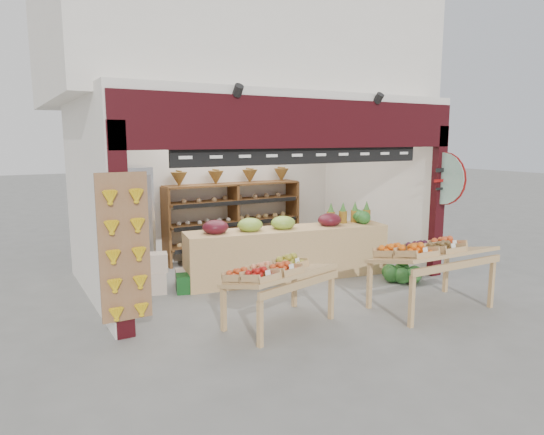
{
  "coord_description": "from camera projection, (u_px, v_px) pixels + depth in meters",
  "views": [
    {
      "loc": [
        -4.05,
        -6.9,
        2.44
      ],
      "look_at": [
        -0.14,
        -0.2,
        1.17
      ],
      "focal_mm": 32.0,
      "sensor_mm": 36.0,
      "label": 1
    }
  ],
  "objects": [
    {
      "name": "banana_board",
      "position": [
        125.0,
        251.0,
        5.75
      ],
      "size": [
        0.6,
        0.15,
        1.8
      ],
      "color": "#8D6140",
      "rests_on": "ground"
    },
    {
      "name": "cardboard_stack",
      "position": [
        169.0,
        277.0,
        7.79
      ],
      "size": [
        1.05,
        0.75,
        0.64
      ],
      "color": "beige",
      "rests_on": "ground"
    },
    {
      "name": "gift_sign",
      "position": [
        443.0,
        179.0,
        8.4
      ],
      "size": [
        0.04,
        0.93,
        0.92
      ],
      "color": "#A2CCB9",
      "rests_on": "ground"
    },
    {
      "name": "mid_counter",
      "position": [
        288.0,
        251.0,
        8.47
      ],
      "size": [
        3.65,
        1.31,
        1.12
      ],
      "color": "tan",
      "rests_on": "ground"
    },
    {
      "name": "shop_structure",
      "position": [
        230.0,
        58.0,
        9.03
      ],
      "size": [
        6.36,
        5.12,
        5.4
      ],
      "color": "white",
      "rests_on": "ground"
    },
    {
      "name": "ground",
      "position": [
        273.0,
        282.0,
        8.29
      ],
      "size": [
        60.0,
        60.0,
        0.0
      ],
      "primitive_type": "plane",
      "color": "slate",
      "rests_on": "ground"
    },
    {
      "name": "refrigerator",
      "position": [
        128.0,
        221.0,
        8.68
      ],
      "size": [
        0.77,
        0.77,
        1.94
      ],
      "primitive_type": "cube",
      "rotation": [
        0.0,
        0.0,
        -0.01
      ],
      "color": "silver",
      "rests_on": "ground"
    },
    {
      "name": "display_table_right",
      "position": [
        428.0,
        252.0,
        6.92
      ],
      "size": [
        1.71,
        0.98,
        1.07
      ],
      "color": "tan",
      "rests_on": "ground"
    },
    {
      "name": "back_shelving",
      "position": [
        234.0,
        205.0,
        9.89
      ],
      "size": [
        2.91,
        0.48,
        1.8
      ],
      "color": "brown",
      "rests_on": "ground"
    },
    {
      "name": "display_table_left",
      "position": [
        273.0,
        274.0,
        6.25
      ],
      "size": [
        1.58,
        1.12,
        0.93
      ],
      "color": "tan",
      "rests_on": "ground"
    },
    {
      "name": "watermelon_pile",
      "position": [
        402.0,
        271.0,
        8.35
      ],
      "size": [
        0.67,
        0.67,
        0.52
      ],
      "color": "#194C19",
      "rests_on": "ground"
    }
  ]
}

